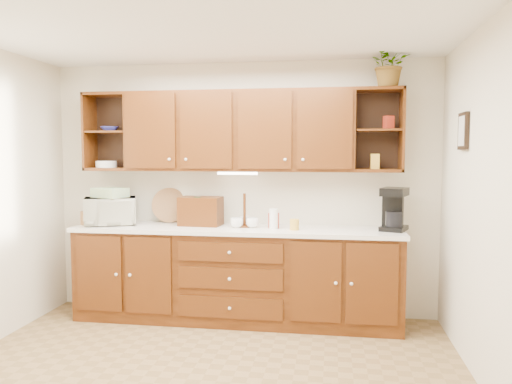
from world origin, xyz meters
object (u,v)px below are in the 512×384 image
(bread_box, at_px, (201,211))
(potted_plant, at_px, (390,64))
(microwave, at_px, (110,211))
(coffee_maker, at_px, (394,210))

(bread_box, xyz_separation_m, potted_plant, (1.84, 0.03, 1.42))
(microwave, height_order, coffee_maker, coffee_maker)
(bread_box, distance_m, coffee_maker, 1.90)
(bread_box, xyz_separation_m, coffee_maker, (1.90, -0.02, 0.05))
(microwave, bearing_deg, bread_box, -18.23)
(coffee_maker, xyz_separation_m, potted_plant, (-0.06, 0.05, 1.37))
(coffee_maker, bearing_deg, microwave, -158.34)
(microwave, relative_size, coffee_maker, 1.24)
(coffee_maker, bearing_deg, bread_box, -160.22)
(microwave, bearing_deg, potted_plant, -20.93)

